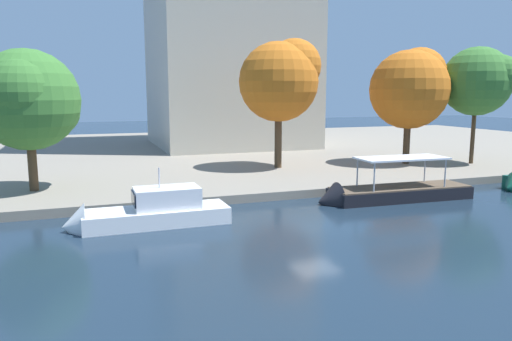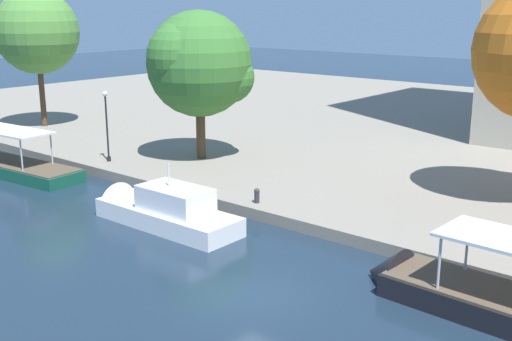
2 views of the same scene
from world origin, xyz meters
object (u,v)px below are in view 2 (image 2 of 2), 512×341
object	(u,v)px
mooring_bollard_2	(257,195)
tree_1	(198,64)
tour_boat_2	(497,307)
motor_yacht_1	(159,212)
lamp_post	(107,123)
tree_3	(39,31)

from	to	relation	value
mooring_bollard_2	tree_1	world-z (taller)	tree_1
tour_boat_2	mooring_bollard_2	size ratio (longest dim) A/B	14.47
motor_yacht_1	lamp_post	size ratio (longest dim) A/B	1.95
motor_yacht_1	lamp_post	world-z (taller)	lamp_post
mooring_bollard_2	tree_1	xyz separation A→B (m)	(-9.19, 5.13, 5.88)
mooring_bollard_2	tour_boat_2	bearing A→B (deg)	-13.67
tree_3	tree_1	bearing A→B (deg)	-0.68
tree_1	tree_3	distance (m)	18.69
tour_boat_2	lamp_post	bearing A→B (deg)	-6.17
tour_boat_2	tree_1	distance (m)	25.29
lamp_post	tree_3	size ratio (longest dim) A/B	0.41
motor_yacht_1	tree_1	distance (m)	13.00
tree_1	lamp_post	bearing A→B (deg)	-133.30
tour_boat_2	lamp_post	world-z (taller)	lamp_post
mooring_bollard_2	tree_1	size ratio (longest dim) A/B	0.08
tree_1	tour_boat_2	bearing A→B (deg)	-20.28
motor_yacht_1	tree_1	bearing A→B (deg)	-56.24
motor_yacht_1	mooring_bollard_2	xyz separation A→B (m)	(2.83, 4.28, 0.44)
mooring_bollard_2	tree_1	bearing A→B (deg)	150.83
tour_boat_2	mooring_bollard_2	world-z (taller)	tour_boat_2
tour_boat_2	mooring_bollard_2	bearing A→B (deg)	-11.26
mooring_bollard_2	lamp_post	xyz separation A→B (m)	(-13.33, 0.74, 2.14)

